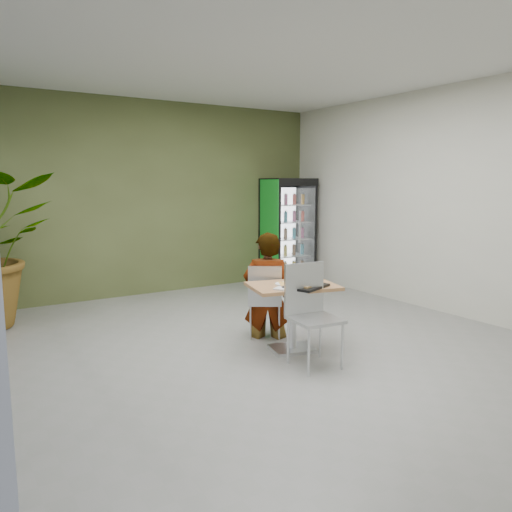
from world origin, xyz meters
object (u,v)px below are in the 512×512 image
object	(u,v)px
chair_far	(265,295)
soda_cup	(305,275)
chair_near	(309,306)
cafeteria_tray	(306,286)
beverage_fridge	(288,230)
seated_woman	(267,297)
dining_table	(293,304)

from	to	relation	value
chair_far	soda_cup	world-z (taller)	soda_cup
soda_cup	chair_near	bearing A→B (deg)	-121.90
chair_near	cafeteria_tray	xyz separation A→B (m)	(0.12, 0.21, 0.16)
chair_near	beverage_fridge	size ratio (longest dim) A/B	0.54
soda_cup	seated_woman	bearing A→B (deg)	105.29
chair_far	chair_near	distance (m)	0.97
chair_near	beverage_fridge	distance (m)	4.40
chair_near	seated_woman	bearing A→B (deg)	88.00
chair_near	soda_cup	bearing A→B (deg)	63.84
chair_near	seated_woman	xyz separation A→B (m)	(0.13, 0.99, -0.12)
dining_table	seated_woman	world-z (taller)	seated_woman
chair_far	seated_woman	distance (m)	0.07
dining_table	chair_near	distance (m)	0.43
chair_far	beverage_fridge	size ratio (longest dim) A/B	0.46
chair_far	beverage_fridge	xyz separation A→B (m)	(2.31, 2.72, 0.45)
dining_table	seated_woman	xyz separation A→B (m)	(0.04, 0.57, -0.05)
soda_cup	beverage_fridge	world-z (taller)	beverage_fridge
soda_cup	beverage_fridge	bearing A→B (deg)	56.87
soda_cup	cafeteria_tray	xyz separation A→B (m)	(-0.16, -0.25, -0.07)
dining_table	beverage_fridge	world-z (taller)	beverage_fridge
dining_table	cafeteria_tray	size ratio (longest dim) A/B	2.34
seated_woman	soda_cup	size ratio (longest dim) A/B	9.27
beverage_fridge	cafeteria_tray	bearing A→B (deg)	-120.09
dining_table	chair_near	bearing A→B (deg)	-102.42
dining_table	chair_far	distance (m)	0.55
cafeteria_tray	chair_far	bearing A→B (deg)	92.62
chair_far	beverage_fridge	world-z (taller)	beverage_fridge
chair_far	chair_near	world-z (taller)	chair_near
chair_far	seated_woman	world-z (taller)	seated_woman
dining_table	soda_cup	size ratio (longest dim) A/B	6.22
seated_woman	beverage_fridge	size ratio (longest dim) A/B	0.81
chair_near	beverage_fridge	world-z (taller)	beverage_fridge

